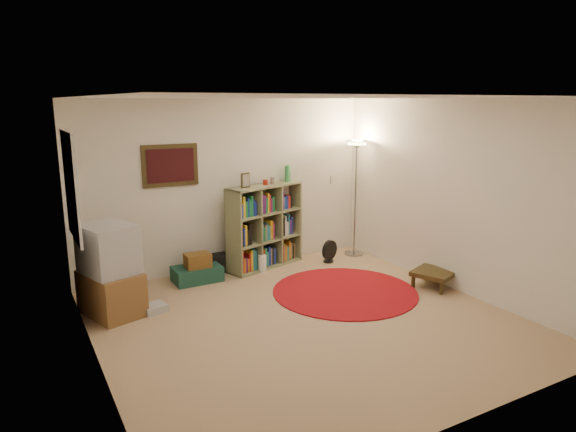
# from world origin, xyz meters

# --- Properties ---
(room) EXTENTS (4.54, 4.54, 2.54)m
(room) POSITION_xyz_m (-0.05, 0.05, 1.26)
(room) COLOR #A3825F
(room) RESTS_ON ground
(bookshelf) EXTENTS (1.30, 0.71, 1.50)m
(bookshelf) POSITION_xyz_m (0.46, 2.00, 0.61)
(bookshelf) COLOR #777C52
(bookshelf) RESTS_ON ground
(floor_lamp) EXTENTS (0.44, 0.44, 1.87)m
(floor_lamp) POSITION_xyz_m (2.03, 1.84, 1.55)
(floor_lamp) COLOR gray
(floor_lamp) RESTS_ON ground
(floor_fan) EXTENTS (0.31, 0.21, 0.35)m
(floor_fan) POSITION_xyz_m (1.44, 1.69, 0.18)
(floor_fan) COLOR black
(floor_fan) RESTS_ON ground
(tv_stand) EXTENTS (0.72, 0.87, 1.09)m
(tv_stand) POSITION_xyz_m (-1.90, 1.26, 0.52)
(tv_stand) COLOR brown
(tv_stand) RESTS_ON ground
(dvd_box) EXTENTS (0.32, 0.28, 0.09)m
(dvd_box) POSITION_xyz_m (-1.47, 1.08, 0.05)
(dvd_box) COLOR #A9A9AE
(dvd_box) RESTS_ON ground
(suitcase) EXTENTS (0.65, 0.42, 0.21)m
(suitcase) POSITION_xyz_m (-0.65, 1.87, 0.11)
(suitcase) COLOR #163D32
(suitcase) RESTS_ON ground
(wicker_basket) EXTENTS (0.35, 0.25, 0.20)m
(wicker_basket) POSITION_xyz_m (-0.65, 1.83, 0.31)
(wicker_basket) COLOR brown
(wicker_basket) RESTS_ON suitcase
(duffel_bag) EXTENTS (0.38, 0.32, 0.25)m
(duffel_bag) POSITION_xyz_m (-0.27, 2.14, 0.13)
(duffel_bag) COLOR black
(duffel_bag) RESTS_ON ground
(paper_towel) EXTENTS (0.14, 0.14, 0.25)m
(paper_towel) POSITION_xyz_m (0.33, 1.79, 0.13)
(paper_towel) COLOR white
(paper_towel) RESTS_ON ground
(red_rug) EXTENTS (1.90, 1.90, 0.02)m
(red_rug) POSITION_xyz_m (0.91, 0.51, 0.01)
(red_rug) COLOR maroon
(red_rug) RESTS_ON ground
(side_table) EXTENTS (0.65, 0.65, 0.23)m
(side_table) POSITION_xyz_m (2.07, 0.08, 0.19)
(side_table) COLOR #312611
(side_table) RESTS_ON ground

